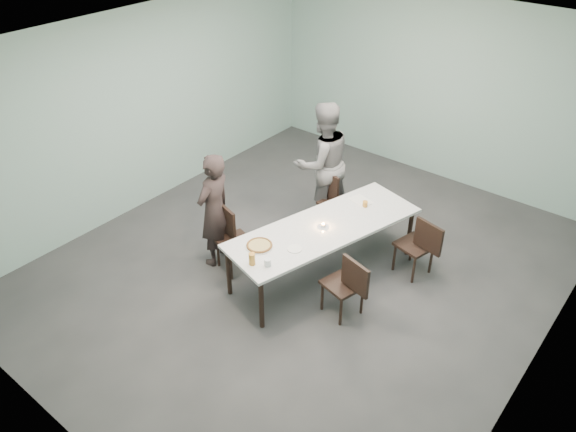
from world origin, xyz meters
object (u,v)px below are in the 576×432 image
Objects in this scene: chair_near_left at (231,235)px; chair_far_left at (333,198)px; chair_near_right at (348,283)px; amber_tumbler at (365,204)px; diner_far at (322,163)px; side_plate at (295,249)px; water_tumbler at (267,262)px; beer_glass at (252,259)px; table at (324,230)px; chair_far_right at (420,243)px; tealight at (323,226)px; diner_near at (214,210)px; pizza at (259,245)px.

chair_far_left is at bearing 88.58° from chair_near_left.
chair_near_right is 10.88× the size of amber_tumbler.
amber_tumbler is (0.99, -0.38, -0.14)m from diner_far.
chair_far_left is (0.51, 1.60, 0.00)m from chair_near_left.
water_tumbler reaches higher than side_plate.
beer_glass is (-0.90, -0.67, 0.32)m from chair_near_right.
chair_near_right reaches higher than table.
table is 3.16× the size of chair_near_right.
chair_far_left is 1.54m from chair_far_right.
chair_far_left is at bearing 91.22° from diner_far.
tealight is at bearing -103.36° from table.
chair_near_right reaches higher than tealight.
diner_near is 4.75× the size of pizza.
diner_near is 17.94× the size of water_tumbler.
chair_near_left is at bearing -93.35° from chair_far_left.
diner_near is (-0.75, -1.65, 0.31)m from chair_far_left.
side_plate is (0.55, -1.60, 0.25)m from chair_far_left.
water_tumbler is 1.79m from amber_tumbler.
table is at bearing -20.51° from chair_near_right.
diner_near is at bearing -177.84° from side_plate.
chair_far_left is 1.71m from side_plate.
pizza is at bearing -148.05° from side_plate.
pizza is 1.65m from amber_tumbler.
water_tumbler is (1.25, -0.39, -0.01)m from diner_near.
amber_tumbler is at bearing 79.58° from beer_glass.
chair_near_left and chair_near_right have the same top height.
diner_far is (0.21, 1.73, 0.43)m from chair_near_left.
chair_near_left is 10.88× the size of amber_tumbler.
pizza is (-0.36, -0.85, 0.08)m from table.
chair_far_left is 1.91m from chair_near_right.
water_tumbler is 1.12× the size of amber_tumbler.
chair_far_left is 0.79m from amber_tumbler.
side_plate is (0.36, 0.23, -0.01)m from pizza.
chair_near_left is 5.80× the size of beer_glass.
beer_glass is (-0.20, -1.15, 0.13)m from table.
diner_near is 8.97× the size of side_plate.
diner_near is (-1.99, -0.19, 0.31)m from chair_near_right.
diner_far is at bearing 116.11° from side_plate.
chair_near_left is 0.39m from diner_near.
amber_tumbler is at bearing -51.37° from chair_near_right.
amber_tumbler is (0.50, 1.57, 0.02)m from pizza.
chair_far_left is 0.54m from diner_far.
beer_glass is (0.64, -2.26, -0.10)m from diner_far.
chair_near_left is at bearing -179.57° from side_plate.
water_tumbler is at bearing -96.45° from side_plate.
diner_far reaches higher than chair_far_left.
diner_far reaches higher than beer_glass.
chair_near_left is 1.05m from beer_glass.
diner_far is at bearing 110.18° from water_tumbler.
side_plate is 1.20× the size of beer_glass.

